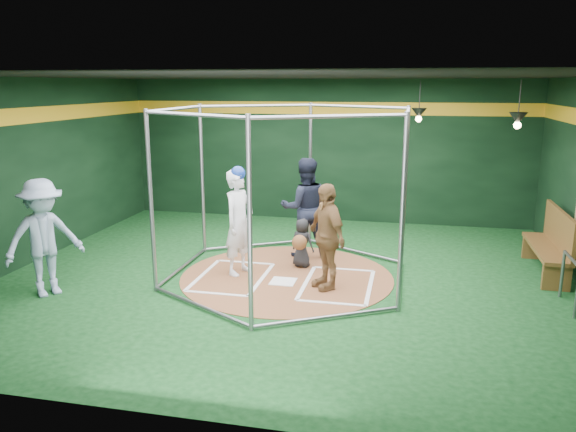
% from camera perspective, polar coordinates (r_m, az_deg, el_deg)
% --- Properties ---
extents(room_shell, '(10.10, 9.10, 3.53)m').
position_cam_1_polar(room_shell, '(9.70, -0.12, 3.64)').
color(room_shell, black).
rests_on(room_shell, ground).
extents(clay_disc, '(3.80, 3.80, 0.01)m').
position_cam_1_polar(clay_disc, '(10.13, -0.12, -6.16)').
color(clay_disc, brown).
rests_on(clay_disc, ground).
extents(home_plate, '(0.43, 0.43, 0.01)m').
position_cam_1_polar(home_plate, '(9.85, -0.50, -6.66)').
color(home_plate, white).
rests_on(home_plate, clay_disc).
extents(batter_box_left, '(1.17, 1.77, 0.01)m').
position_cam_1_polar(batter_box_left, '(10.14, -5.71, -6.15)').
color(batter_box_left, white).
rests_on(batter_box_left, clay_disc).
extents(batter_box_right, '(1.17, 1.77, 0.01)m').
position_cam_1_polar(batter_box_right, '(9.74, 5.06, -6.95)').
color(batter_box_right, white).
rests_on(batter_box_right, clay_disc).
extents(batting_cage, '(4.05, 4.67, 3.00)m').
position_cam_1_polar(batting_cage, '(9.73, -0.13, 2.16)').
color(batting_cage, gray).
rests_on(batting_cage, ground).
extents(pendant_lamp_near, '(0.34, 0.34, 0.90)m').
position_cam_1_polar(pendant_lamp_near, '(12.94, 13.16, 10.12)').
color(pendant_lamp_near, black).
rests_on(pendant_lamp_near, room_shell).
extents(pendant_lamp_far, '(0.34, 0.34, 0.90)m').
position_cam_1_polar(pendant_lamp_far, '(11.51, 22.32, 9.13)').
color(pendant_lamp_far, black).
rests_on(pendant_lamp_far, room_shell).
extents(batter_figure, '(0.66, 0.80, 1.97)m').
position_cam_1_polar(batter_figure, '(10.06, -5.01, -0.52)').
color(batter_figure, silver).
rests_on(batter_figure, clay_disc).
extents(visitor_leopard, '(0.98, 1.10, 1.79)m').
position_cam_1_polar(visitor_leopard, '(9.35, 3.91, -2.07)').
color(visitor_leopard, '#A97B48').
rests_on(visitor_leopard, clay_disc).
extents(catcher_figure, '(0.52, 0.60, 0.92)m').
position_cam_1_polar(catcher_figure, '(10.49, 1.40, -2.73)').
color(catcher_figure, black).
rests_on(catcher_figure, clay_disc).
extents(umpire, '(1.15, 1.02, 1.97)m').
position_cam_1_polar(umpire, '(11.05, 1.72, 0.84)').
color(umpire, black).
rests_on(umpire, clay_disc).
extents(bystander_blue, '(1.31, 1.42, 1.92)m').
position_cam_1_polar(bystander_blue, '(9.84, -23.58, -2.06)').
color(bystander_blue, '#91A4C0').
rests_on(bystander_blue, ground).
extents(dugout_bench, '(0.47, 2.03, 1.18)m').
position_cam_1_polar(dugout_bench, '(11.19, 25.26, -2.36)').
color(dugout_bench, brown).
rests_on(dugout_bench, ground).
extents(steel_railing, '(0.05, 0.93, 0.80)m').
position_cam_1_polar(steel_railing, '(9.66, 26.76, -5.34)').
color(steel_railing, slate).
rests_on(steel_railing, ground).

